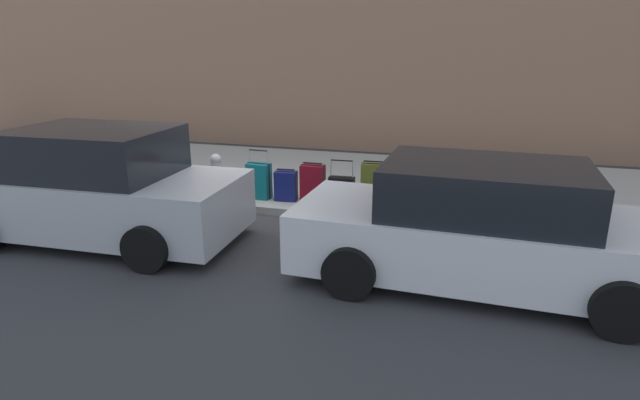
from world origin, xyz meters
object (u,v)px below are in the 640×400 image
at_px(parked_car_white_0, 481,228).
at_px(suitcase_maroon_3, 313,184).
at_px(suitcase_red_0, 404,194).
at_px(suitcase_olive_1, 373,185).
at_px(fire_hydrant, 217,173).
at_px(suitcase_navy_4, 286,186).
at_px(suitcase_teal_5, 259,181).
at_px(parked_car_silver_1, 98,189).
at_px(bollard_post, 184,176).
at_px(suitcase_black_2, 341,191).

bearing_deg(parked_car_white_0, suitcase_maroon_3, -38.21).
relative_size(suitcase_red_0, suitcase_olive_1, 0.93).
xyz_separation_m(suitcase_maroon_3, parked_car_white_0, (-2.85, 2.24, 0.24)).
bearing_deg(fire_hydrant, suitcase_maroon_3, -179.66).
bearing_deg(fire_hydrant, parked_car_white_0, 154.74).
bearing_deg(suitcase_navy_4, suitcase_red_0, 179.53).
bearing_deg(suitcase_maroon_3, suitcase_teal_5, -0.02).
distance_m(suitcase_red_0, parked_car_silver_1, 4.89).
bearing_deg(fire_hydrant, bollard_post, 14.10).
height_order(suitcase_black_2, bollard_post, suitcase_black_2).
bearing_deg(suitcase_black_2, parked_car_white_0, 136.39).
height_order(suitcase_red_0, parked_car_white_0, parked_car_white_0).
distance_m(bollard_post, parked_car_silver_1, 2.11).
relative_size(fire_hydrant, parked_car_white_0, 0.17).
bearing_deg(suitcase_maroon_3, parked_car_white_0, 141.79).
bearing_deg(suitcase_black_2, bollard_post, 2.24).
height_order(fire_hydrant, parked_car_white_0, parked_car_white_0).
height_order(suitcase_olive_1, suitcase_teal_5, suitcase_teal_5).
height_order(suitcase_olive_1, fire_hydrant, suitcase_olive_1).
bearing_deg(suitcase_maroon_3, suitcase_navy_4, -1.67).
distance_m(suitcase_olive_1, suitcase_navy_4, 1.59).
distance_m(suitcase_maroon_3, fire_hydrant, 1.88).
xyz_separation_m(suitcase_navy_4, parked_car_white_0, (-3.36, 2.26, 0.31)).
height_order(suitcase_black_2, fire_hydrant, suitcase_black_2).
relative_size(suitcase_black_2, fire_hydrant, 1.06).
relative_size(bollard_post, parked_car_white_0, 0.15).
xyz_separation_m(suitcase_navy_4, parked_car_silver_1, (2.18, 2.26, 0.38)).
distance_m(suitcase_red_0, bollard_post, 4.11).
relative_size(suitcase_black_2, suitcase_maroon_3, 1.12).
height_order(suitcase_navy_4, bollard_post, bollard_post).
distance_m(suitcase_navy_4, fire_hydrant, 1.37).
xyz_separation_m(suitcase_teal_5, fire_hydrant, (0.85, 0.01, 0.08)).
distance_m(suitcase_black_2, suitcase_maroon_3, 0.55).
relative_size(suitcase_teal_5, bollard_post, 1.29).
relative_size(suitcase_maroon_3, suitcase_teal_5, 0.81).
distance_m(suitcase_red_0, suitcase_navy_4, 2.14).
bearing_deg(suitcase_olive_1, bollard_post, 3.43).
xyz_separation_m(suitcase_teal_5, parked_car_silver_1, (1.66, 2.24, 0.32)).
relative_size(suitcase_olive_1, bollard_post, 1.17).
bearing_deg(suitcase_olive_1, suitcase_red_0, 174.51).
distance_m(suitcase_red_0, suitcase_teal_5, 2.66).
bearing_deg(suitcase_red_0, suitcase_black_2, 2.14).
relative_size(suitcase_red_0, fire_hydrant, 0.98).
distance_m(suitcase_navy_4, parked_car_white_0, 4.06).
height_order(suitcase_olive_1, parked_car_white_0, parked_car_white_0).
bearing_deg(suitcase_teal_5, suitcase_black_2, 178.41).
xyz_separation_m(suitcase_black_2, fire_hydrant, (2.42, -0.03, 0.15)).
bearing_deg(bollard_post, fire_hydrant, -165.90).
distance_m(fire_hydrant, bollard_post, 0.62).
xyz_separation_m(parked_car_white_0, parked_car_silver_1, (5.54, -0.00, 0.07)).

